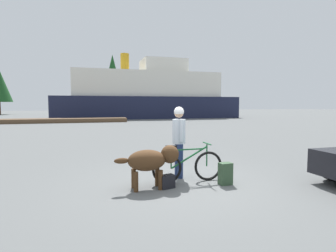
{
  "coord_description": "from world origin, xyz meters",
  "views": [
    {
      "loc": [
        -2.07,
        -5.77,
        1.81
      ],
      "look_at": [
        0.13,
        1.8,
        1.18
      ],
      "focal_mm": 29.53,
      "sensor_mm": 36.0,
      "label": 1
    }
  ],
  "objects_px": {
    "bicycle": "(187,166)",
    "backpack": "(225,174)",
    "person_cyclist": "(179,135)",
    "dog": "(152,160)",
    "ferry_boat": "(147,96)",
    "handbag_pannier": "(167,182)"
  },
  "relations": [
    {
      "from": "backpack",
      "to": "bicycle",
      "type": "bearing_deg",
      "value": 151.39
    },
    {
      "from": "bicycle",
      "to": "ferry_boat",
      "type": "height_order",
      "value": "ferry_boat"
    },
    {
      "from": "bicycle",
      "to": "dog",
      "type": "distance_m",
      "value": 0.95
    },
    {
      "from": "person_cyclist",
      "to": "dog",
      "type": "relative_size",
      "value": 1.25
    },
    {
      "from": "person_cyclist",
      "to": "ferry_boat",
      "type": "height_order",
      "value": "ferry_boat"
    },
    {
      "from": "person_cyclist",
      "to": "ferry_boat",
      "type": "bearing_deg",
      "value": 79.56
    },
    {
      "from": "bicycle",
      "to": "backpack",
      "type": "height_order",
      "value": "bicycle"
    },
    {
      "from": "backpack",
      "to": "handbag_pannier",
      "type": "relative_size",
      "value": 1.55
    },
    {
      "from": "backpack",
      "to": "ferry_boat",
      "type": "distance_m",
      "value": 31.49
    },
    {
      "from": "bicycle",
      "to": "backpack",
      "type": "relative_size",
      "value": 3.46
    },
    {
      "from": "bicycle",
      "to": "ferry_boat",
      "type": "bearing_deg",
      "value": 79.81
    },
    {
      "from": "person_cyclist",
      "to": "bicycle",
      "type": "bearing_deg",
      "value": -84.43
    },
    {
      "from": "person_cyclist",
      "to": "dog",
      "type": "xyz_separation_m",
      "value": [
        -0.85,
        -0.71,
        -0.44
      ]
    },
    {
      "from": "person_cyclist",
      "to": "handbag_pannier",
      "type": "xyz_separation_m",
      "value": [
        -0.53,
        -0.8,
        -0.91
      ]
    },
    {
      "from": "bicycle",
      "to": "handbag_pannier",
      "type": "relative_size",
      "value": 5.36
    },
    {
      "from": "dog",
      "to": "ferry_boat",
      "type": "bearing_deg",
      "value": 78.28
    },
    {
      "from": "bicycle",
      "to": "dog",
      "type": "height_order",
      "value": "dog"
    },
    {
      "from": "backpack",
      "to": "handbag_pannier",
      "type": "xyz_separation_m",
      "value": [
        -1.34,
        0.1,
        -0.1
      ]
    },
    {
      "from": "person_cyclist",
      "to": "backpack",
      "type": "bearing_deg",
      "value": -48.26
    },
    {
      "from": "handbag_pannier",
      "to": "ferry_boat",
      "type": "bearing_deg",
      "value": 78.87
    },
    {
      "from": "person_cyclist",
      "to": "ferry_boat",
      "type": "relative_size",
      "value": 0.07
    },
    {
      "from": "person_cyclist",
      "to": "handbag_pannier",
      "type": "bearing_deg",
      "value": -123.72
    }
  ]
}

